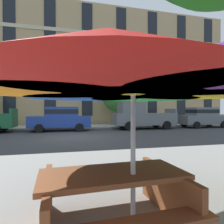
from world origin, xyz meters
The scene contains 9 objects.
ground_plane centered at (0.00, 0.00, 0.00)m, with size 120.00×120.00×0.00m, color #38383A.
sidewalk_far centered at (0.00, 6.80, 0.06)m, with size 56.00×3.60×0.12m, color #B2ADA3.
apartment_building centered at (0.00, 14.99, 6.40)m, with size 36.76×12.08×12.80m.
sedan_blue centered at (-0.74, 3.70, 0.95)m, with size 4.40×1.98×1.78m.
pickup_gray centered at (5.65, 3.70, 1.03)m, with size 5.10×2.12×2.20m.
sedan_gray centered at (11.58, 3.70, 0.95)m, with size 4.40×1.98×1.78m.
street_tree_middle centered at (4.77, 7.33, 2.80)m, with size 2.95×2.95×4.27m.
patio_umbrella centered at (0.32, -9.00, 1.94)m, with size 3.80×3.53×2.21m.
picnic_table centered at (0.10, -8.86, 0.49)m, with size 1.86×1.60×0.77m.
Camera 1 is at (-0.50, -11.22, 1.55)m, focal length 31.17 mm.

